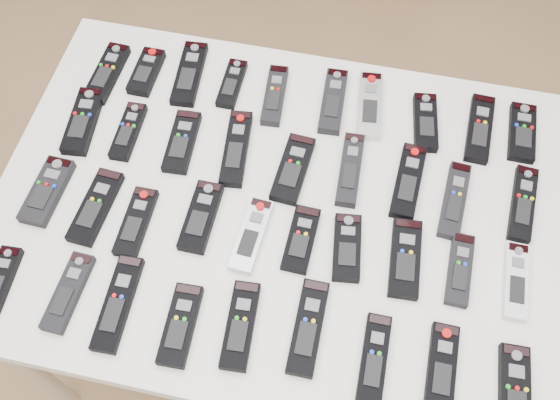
% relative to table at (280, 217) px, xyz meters
% --- Properties ---
extents(ground, '(4.00, 4.00, 0.00)m').
position_rel_table_xyz_m(ground, '(-0.15, 0.03, -0.72)').
color(ground, '#9C7C4F').
rests_on(ground, ground).
extents(table, '(1.25, 0.88, 0.78)m').
position_rel_table_xyz_m(table, '(0.00, 0.00, 0.00)').
color(table, white).
rests_on(table, ground).
extents(remote_0, '(0.06, 0.18, 0.02)m').
position_rel_table_xyz_m(remote_0, '(-0.49, 0.27, 0.07)').
color(remote_0, black).
rests_on(remote_0, table).
extents(remote_1, '(0.06, 0.14, 0.02)m').
position_rel_table_xyz_m(remote_1, '(-0.40, 0.29, 0.07)').
color(remote_1, black).
rests_on(remote_1, table).
extents(remote_2, '(0.07, 0.20, 0.02)m').
position_rel_table_xyz_m(remote_2, '(-0.29, 0.31, 0.07)').
color(remote_2, black).
rests_on(remote_2, table).
extents(remote_3, '(0.05, 0.14, 0.02)m').
position_rel_table_xyz_m(remote_3, '(-0.18, 0.30, 0.07)').
color(remote_3, black).
rests_on(remote_3, table).
extents(remote_4, '(0.06, 0.17, 0.02)m').
position_rel_table_xyz_m(remote_4, '(-0.07, 0.28, 0.07)').
color(remote_4, black).
rests_on(remote_4, table).
extents(remote_5, '(0.06, 0.19, 0.02)m').
position_rel_table_xyz_m(remote_5, '(0.07, 0.30, 0.07)').
color(remote_5, black).
rests_on(remote_5, table).
extents(remote_6, '(0.07, 0.19, 0.02)m').
position_rel_table_xyz_m(remote_6, '(0.15, 0.30, 0.07)').
color(remote_6, '#B7B7BC').
rests_on(remote_6, table).
extents(remote_7, '(0.07, 0.16, 0.02)m').
position_rel_table_xyz_m(remote_7, '(0.29, 0.28, 0.07)').
color(remote_7, black).
rests_on(remote_7, table).
extents(remote_8, '(0.06, 0.19, 0.02)m').
position_rel_table_xyz_m(remote_8, '(0.41, 0.29, 0.07)').
color(remote_8, black).
rests_on(remote_8, table).
extents(remote_9, '(0.06, 0.16, 0.02)m').
position_rel_table_xyz_m(remote_9, '(0.51, 0.30, 0.07)').
color(remote_9, black).
rests_on(remote_9, table).
extents(remote_10, '(0.08, 0.19, 0.02)m').
position_rel_table_xyz_m(remote_10, '(-0.50, 0.12, 0.07)').
color(remote_10, black).
rests_on(remote_10, table).
extents(remote_11, '(0.05, 0.16, 0.02)m').
position_rel_table_xyz_m(remote_11, '(-0.38, 0.11, 0.07)').
color(remote_11, black).
rests_on(remote_11, table).
extents(remote_12, '(0.07, 0.17, 0.02)m').
position_rel_table_xyz_m(remote_12, '(-0.25, 0.11, 0.07)').
color(remote_12, black).
rests_on(remote_12, table).
extents(remote_13, '(0.07, 0.20, 0.02)m').
position_rel_table_xyz_m(remote_13, '(-0.13, 0.12, 0.07)').
color(remote_13, black).
rests_on(remote_13, table).
extents(remote_14, '(0.07, 0.18, 0.02)m').
position_rel_table_xyz_m(remote_14, '(0.01, 0.09, 0.07)').
color(remote_14, black).
rests_on(remote_14, table).
extents(remote_15, '(0.05, 0.19, 0.02)m').
position_rel_table_xyz_m(remote_15, '(0.14, 0.11, 0.07)').
color(remote_15, black).
rests_on(remote_15, table).
extents(remote_16, '(0.06, 0.19, 0.02)m').
position_rel_table_xyz_m(remote_16, '(0.27, 0.11, 0.07)').
color(remote_16, black).
rests_on(remote_16, table).
extents(remote_17, '(0.06, 0.19, 0.02)m').
position_rel_table_xyz_m(remote_17, '(0.37, 0.08, 0.07)').
color(remote_17, black).
rests_on(remote_17, table).
extents(remote_18, '(0.06, 0.19, 0.02)m').
position_rel_table_xyz_m(remote_18, '(0.52, 0.11, 0.07)').
color(remote_18, black).
rests_on(remote_18, table).
extents(remote_19, '(0.07, 0.17, 0.02)m').
position_rel_table_xyz_m(remote_19, '(-0.50, -0.08, 0.07)').
color(remote_19, black).
rests_on(remote_19, table).
extents(remote_20, '(0.07, 0.18, 0.02)m').
position_rel_table_xyz_m(remote_20, '(-0.39, -0.09, 0.07)').
color(remote_20, black).
rests_on(remote_20, table).
extents(remote_21, '(0.05, 0.16, 0.02)m').
position_rel_table_xyz_m(remote_21, '(-0.29, -0.11, 0.07)').
color(remote_21, black).
rests_on(remote_21, table).
extents(remote_22, '(0.06, 0.17, 0.02)m').
position_rel_table_xyz_m(remote_22, '(-0.16, -0.07, 0.07)').
color(remote_22, black).
rests_on(remote_22, table).
extents(remote_23, '(0.06, 0.17, 0.02)m').
position_rel_table_xyz_m(remote_23, '(-0.04, -0.09, 0.07)').
color(remote_23, '#B7B7BC').
rests_on(remote_23, table).
extents(remote_24, '(0.06, 0.15, 0.02)m').
position_rel_table_xyz_m(remote_24, '(0.06, -0.08, 0.07)').
color(remote_24, black).
rests_on(remote_24, table).
extents(remote_25, '(0.07, 0.15, 0.02)m').
position_rel_table_xyz_m(remote_25, '(0.16, -0.08, 0.07)').
color(remote_25, black).
rests_on(remote_25, table).
extents(remote_26, '(0.07, 0.18, 0.02)m').
position_rel_table_xyz_m(remote_26, '(0.28, -0.08, 0.07)').
color(remote_26, black).
rests_on(remote_26, table).
extents(remote_27, '(0.05, 0.16, 0.02)m').
position_rel_table_xyz_m(remote_27, '(0.39, -0.08, 0.07)').
color(remote_27, black).
rests_on(remote_27, table).
extents(remote_28, '(0.05, 0.17, 0.02)m').
position_rel_table_xyz_m(remote_28, '(0.50, -0.08, 0.07)').
color(remote_28, silver).
rests_on(remote_28, table).
extents(remote_29, '(0.05, 0.14, 0.02)m').
position_rel_table_xyz_m(remote_29, '(-0.51, -0.30, 0.07)').
color(remote_29, black).
rests_on(remote_29, table).
extents(remote_30, '(0.05, 0.17, 0.02)m').
position_rel_table_xyz_m(remote_30, '(-0.37, -0.29, 0.07)').
color(remote_30, black).
rests_on(remote_30, table).
extents(remote_31, '(0.06, 0.20, 0.02)m').
position_rel_table_xyz_m(remote_31, '(-0.27, -0.29, 0.07)').
color(remote_31, black).
rests_on(remote_31, table).
extents(remote_32, '(0.06, 0.17, 0.02)m').
position_rel_table_xyz_m(remote_32, '(-0.13, -0.31, 0.07)').
color(remote_32, black).
rests_on(remote_32, table).
extents(remote_33, '(0.06, 0.18, 0.02)m').
position_rel_table_xyz_m(remote_33, '(-0.02, -0.29, 0.07)').
color(remote_33, black).
rests_on(remote_33, table).
extents(remote_34, '(0.05, 0.19, 0.02)m').
position_rel_table_xyz_m(remote_34, '(0.11, -0.26, 0.07)').
color(remote_34, black).
rests_on(remote_34, table).
extents(remote_35, '(0.05, 0.17, 0.02)m').
position_rel_table_xyz_m(remote_35, '(0.25, -0.30, 0.07)').
color(remote_35, black).
rests_on(remote_35, table).
extents(remote_36, '(0.05, 0.17, 0.02)m').
position_rel_table_xyz_m(remote_36, '(0.37, -0.29, 0.07)').
color(remote_36, black).
rests_on(remote_36, table).
extents(remote_37, '(0.06, 0.19, 0.02)m').
position_rel_table_xyz_m(remote_37, '(0.51, -0.31, 0.07)').
color(remote_37, black).
rests_on(remote_37, table).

